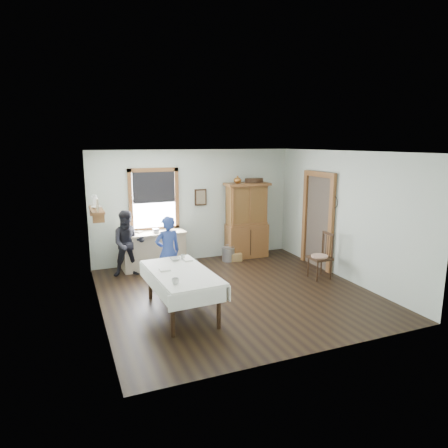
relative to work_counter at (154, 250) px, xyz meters
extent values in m
cube|color=black|center=(1.12, -2.15, -0.42)|extent=(5.00, 5.00, 0.01)
cube|color=silver|center=(1.12, -2.15, 2.27)|extent=(5.00, 5.00, 0.01)
cube|color=silver|center=(1.12, 0.35, 0.93)|extent=(5.00, 0.01, 2.70)
cube|color=silver|center=(1.12, -4.65, 0.93)|extent=(5.00, 0.01, 2.70)
cube|color=silver|center=(-1.38, -2.15, 0.93)|extent=(0.01, 5.00, 2.70)
cube|color=silver|center=(3.62, -2.15, 0.93)|extent=(0.01, 5.00, 2.70)
cube|color=white|center=(0.12, 0.33, 1.13)|extent=(1.00, 0.02, 1.30)
cube|color=brown|center=(0.12, 0.31, 1.82)|extent=(1.18, 0.06, 0.09)
cube|color=brown|center=(0.12, 0.31, 0.43)|extent=(1.18, 0.06, 0.09)
cube|color=brown|center=(-0.42, 0.31, 1.13)|extent=(0.09, 0.06, 1.48)
cube|color=brown|center=(0.67, 0.31, 1.13)|extent=(0.09, 0.06, 1.48)
cube|color=black|center=(0.12, 0.29, 1.42)|extent=(0.98, 0.03, 0.72)
cube|color=#493E34|center=(3.59, -1.30, 0.63)|extent=(0.03, 0.90, 2.10)
cube|color=brown|center=(3.56, -1.81, 0.63)|extent=(0.08, 0.12, 2.10)
cube|color=brown|center=(3.56, -0.79, 0.63)|extent=(0.08, 0.12, 2.10)
cube|color=brown|center=(3.56, -1.30, 1.74)|extent=(0.08, 1.14, 0.12)
cube|color=brown|center=(-1.25, -0.65, 1.13)|extent=(0.24, 1.00, 0.04)
cube|color=brown|center=(-1.25, -1.05, 1.03)|extent=(0.22, 0.03, 0.18)
cube|color=brown|center=(-1.25, -0.25, 1.03)|extent=(0.22, 0.03, 0.18)
cube|color=tan|center=(-1.25, -0.95, 1.26)|extent=(0.03, 0.22, 0.24)
cylinder|color=silver|center=(-1.25, -0.30, 1.26)|extent=(0.12, 0.12, 0.22)
cube|color=#352212|center=(1.27, 0.31, 1.13)|extent=(0.30, 0.04, 0.40)
torus|color=black|center=(3.57, -1.85, 1.30)|extent=(0.01, 0.27, 0.27)
cube|color=tan|center=(0.00, 0.00, 0.00)|extent=(1.50, 0.63, 0.84)
cube|color=brown|center=(2.39, 0.04, 0.52)|extent=(1.12, 0.56, 1.88)
cube|color=white|center=(-0.10, -2.64, -0.05)|extent=(1.08, 1.90, 0.74)
cube|color=#352212|center=(3.13, -2.05, 0.08)|extent=(0.47, 0.47, 1.00)
cube|color=#999BA1|center=(1.82, -0.13, -0.25)|extent=(0.34, 0.34, 0.33)
cube|color=tan|center=(1.97, -0.19, -0.33)|extent=(0.35, 0.28, 0.19)
imported|color=navy|center=(0.01, -1.32, 0.25)|extent=(0.53, 0.39, 1.34)
imported|color=black|center=(-0.61, -0.34, 0.25)|extent=(0.69, 0.56, 1.34)
imported|color=silver|center=(-0.35, -3.19, 0.36)|extent=(0.14, 0.14, 0.09)
imported|color=silver|center=(0.13, -1.96, 0.36)|extent=(0.10, 0.10, 0.09)
imported|color=silver|center=(-0.02, -1.98, 0.34)|extent=(0.22, 0.22, 0.05)
imported|color=#7B6B52|center=(-0.40, 0.11, 0.43)|extent=(0.27, 0.27, 0.02)
imported|color=silver|center=(-0.59, 0.03, 0.45)|extent=(0.24, 0.24, 0.06)
imported|color=silver|center=(-1.25, -0.60, 1.18)|extent=(0.22, 0.22, 0.05)
camera|label=1|loc=(-1.85, -8.86, 2.45)|focal=32.00mm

